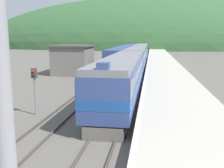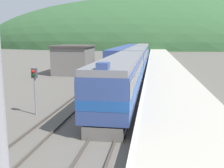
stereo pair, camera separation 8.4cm
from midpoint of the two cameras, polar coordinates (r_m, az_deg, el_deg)
The scene contains 10 objects.
track_main at distance 68.34m, azimuth 6.66°, elevation 5.42°, with size 1.52×180.00×0.16m.
track_siding at distance 68.59m, azimuth 3.44°, elevation 5.49°, with size 1.51×180.00×0.16m.
platform at distance 48.39m, azimuth 11.30°, elevation 3.82°, with size 5.90×140.00×0.91m.
distant_hills at distance 151.12m, azimuth 7.91°, elevation 7.90°, with size 196.03×88.21×55.04m.
station_shed at distance 40.90m, azimuth -8.25°, elevation 5.31°, with size 5.71×6.66×4.43m.
express_train_lead_car at distance 23.26m, azimuth 2.40°, elevation 1.58°, with size 2.97×19.80×4.28m.
carriage_second at distance 43.80m, azimuth 5.46°, elevation 5.54°, with size 2.96×19.43×3.92m.
carriage_third at distance 64.04m, azimuth 6.56°, elevation 6.95°, with size 2.96×19.43×3.92m.
siding_train at distance 63.90m, azimuth 3.06°, elevation 6.72°, with size 2.90×44.56×3.53m.
signal_post_siding at distance 19.56m, azimuth -16.40°, elevation 0.64°, with size 0.36×0.42×3.49m.
Camera 2 is at (2.60, 1.93, 5.59)m, focal length 42.00 mm.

